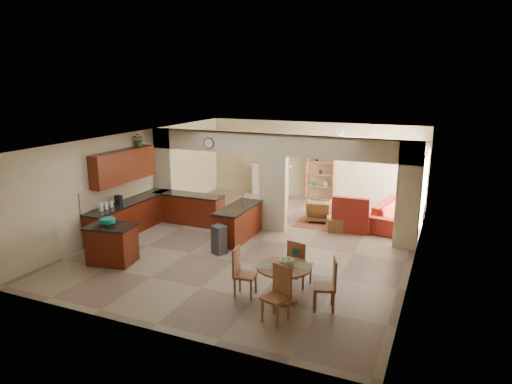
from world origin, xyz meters
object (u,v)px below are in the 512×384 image
at_px(dining_table, 284,278).
at_px(armchair, 319,211).
at_px(sofa, 398,214).
at_px(kitchen_island, 112,244).

relative_size(dining_table, armchair, 1.47).
distance_m(sofa, armchair, 2.35).
xyz_separation_m(kitchen_island, sofa, (5.93, 5.64, -0.11)).
bearing_deg(armchair, kitchen_island, 45.25).
distance_m(dining_table, armchair, 5.42).
xyz_separation_m(sofa, armchair, (-2.30, -0.48, -0.03)).
height_order(kitchen_island, dining_table, kitchen_island).
xyz_separation_m(dining_table, sofa, (1.50, 5.84, -0.13)).
height_order(sofa, armchair, sofa).
xyz_separation_m(kitchen_island, dining_table, (4.43, -0.20, 0.02)).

